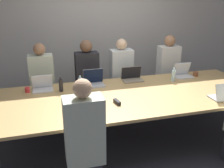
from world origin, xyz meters
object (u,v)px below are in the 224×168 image
person_near_left (85,144)px  stapler (117,102)px  laptop_far_left (43,86)px  laptop_far_right (182,73)px  bottle_far_left (61,85)px  laptop_far_center (132,76)px  bottle_far_midleft (80,83)px  cup_far_right (196,74)px  bottle_far_right (173,75)px  laptop_near_left (79,112)px  cup_near_left (99,110)px  person_far_midleft (87,80)px  cup_far_left (27,90)px  laptop_near_right (224,95)px  person_far_right (167,72)px  person_far_left (43,85)px  laptop_far_midleft (94,81)px  person_far_center (121,77)px

person_near_left → stapler: person_near_left is taller
laptop_far_left → laptop_far_right: bearing=0.4°
bottle_far_left → laptop_far_center: bearing=9.1°
laptop_far_left → bottle_far_midleft: bearing=-9.9°
cup_far_right → bottle_far_right: (-0.52, -0.14, 0.06)m
laptop_near_left → stapler: bearing=-153.2°
cup_near_left → person_far_midleft: bearing=86.1°
cup_far_left → cup_near_left: bearing=-46.7°
bottle_far_right → laptop_far_left: bearing=175.7°
stapler → laptop_near_right: bearing=-20.1°
person_near_left → bottle_far_right: size_ratio=5.99×
cup_near_left → person_far_right: size_ratio=0.06×
cup_near_left → cup_far_right: (1.99, 0.97, 0.00)m
laptop_near_left → laptop_far_right: 2.28m
bottle_far_midleft → stapler: size_ratio=1.37×
cup_near_left → cup_far_left: bearing=133.3°
person_far_left → cup_far_right: size_ratio=15.41×
person_far_left → laptop_far_center: bearing=-14.0°
laptop_far_left → person_far_right: person_far_right is taller
laptop_far_midleft → laptop_far_left: 0.80m
laptop_far_right → laptop_far_midleft: bearing=-179.7°
person_far_center → laptop_far_left: size_ratio=4.47×
laptop_near_right → person_near_left: bearing=12.8°
laptop_near_left → person_far_left: (-0.41, 1.50, -0.15)m
cup_far_right → bottle_far_midleft: bearing=-177.8°
cup_near_left → laptop_far_left: 1.19m
laptop_far_center → laptop_far_right: (0.94, -0.04, 0.00)m
laptop_near_left → laptop_near_right: laptop_near_left is taller
person_far_midleft → laptop_near_left: 1.53m
person_far_center → bottle_far_right: person_far_center is taller
laptop_far_left → cup_far_right: laptop_far_left is taller
laptop_near_right → laptop_far_midleft: bearing=-32.9°
laptop_near_left → cup_near_left: laptop_near_left is taller
person_far_left → person_far_right: (2.39, 0.10, 0.01)m
laptop_far_right → person_far_center: bearing=156.0°
person_far_midleft → person_far_right: (1.63, 0.11, -0.00)m
person_far_left → person_far_midleft: bearing=-1.1°
bottle_far_midleft → laptop_far_center: (0.91, 0.16, -0.02)m
person_far_midleft → person_near_left: size_ratio=1.02×
person_far_midleft → bottle_far_midleft: 0.57m
cup_far_left → bottle_far_left: bottle_far_left is taller
bottle_far_midleft → person_far_left: (-0.57, 0.53, -0.16)m
person_far_center → bottle_far_left: size_ratio=5.98×
bottle_far_right → laptop_far_center: bearing=161.6°
person_far_left → laptop_far_midleft: bearing=-27.6°
laptop_far_center → person_far_center: person_far_center is taller
bottle_far_midleft → person_far_right: person_far_right is taller
person_far_center → person_far_right: person_far_right is taller
laptop_near_right → bottle_far_right: (-0.30, 0.89, 0.03)m
laptop_far_midleft → bottle_far_right: 1.35m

